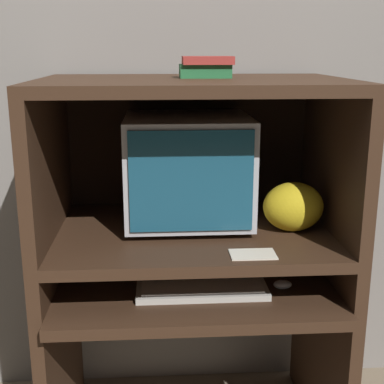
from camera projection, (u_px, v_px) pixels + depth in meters
The scene contains 10 objects.
wall_back at pixel (187, 78), 2.08m from camera, with size 6.00×0.06×2.60m.
desk_base at pixel (194, 339), 1.89m from camera, with size 0.99×0.70×0.65m.
desk_monitor_shelf at pixel (193, 239), 1.83m from camera, with size 0.99×0.66×0.16m.
hutch_upper at pixel (193, 127), 1.77m from camera, with size 0.99×0.66×0.50m.
crt_monitor at pixel (188, 169), 1.84m from camera, with size 0.42×0.41×0.38m.
keyboard at pixel (202, 289), 1.72m from camera, with size 0.42×0.16×0.03m.
mouse at pixel (282, 284), 1.75m from camera, with size 0.06×0.04×0.03m.
snack_bag at pixel (293, 207), 1.79m from camera, with size 0.20×0.15×0.17m.
book_stack at pixel (206, 67), 1.73m from camera, with size 0.17×0.13×0.07m.
paper_card at pixel (253, 254), 1.59m from camera, with size 0.14×0.09×0.00m.
Camera 1 is at (-0.12, -1.39, 1.41)m, focal length 50.00 mm.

